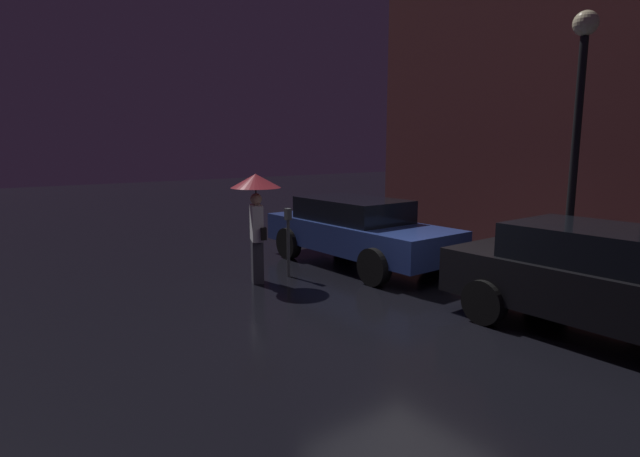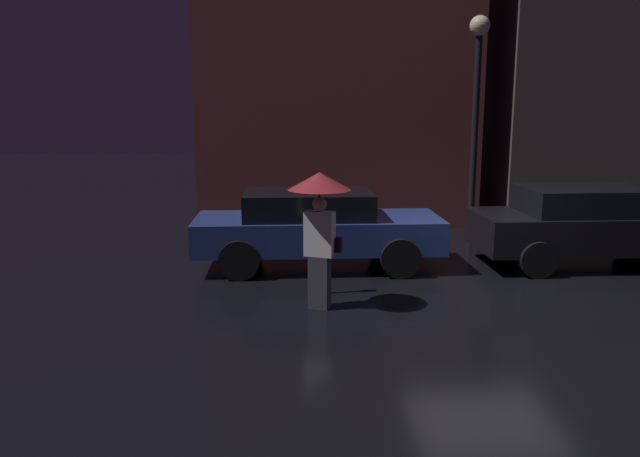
{
  "view_description": "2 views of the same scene",
  "coord_description": "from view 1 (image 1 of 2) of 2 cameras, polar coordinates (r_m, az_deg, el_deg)",
  "views": [
    {
      "loc": [
        5.0,
        -5.46,
        2.53
      ],
      "look_at": [
        -2.47,
        0.25,
        0.96
      ],
      "focal_mm": 28.0,
      "sensor_mm": 36.0,
      "label": 1
    },
    {
      "loc": [
        -3.3,
        -9.75,
        2.96
      ],
      "look_at": [
        -2.81,
        0.42,
        0.94
      ],
      "focal_mm": 35.0,
      "sensor_mm": 36.0,
      "label": 2
    }
  ],
  "objects": [
    {
      "name": "parked_car_black",
      "position": [
        7.61,
        30.22,
        -5.18
      ],
      "size": [
        4.29,
        1.96,
        1.47
      ],
      "rotation": [
        0.0,
        0.0,
        0.01
      ],
      "color": "black",
      "rests_on": "ground"
    },
    {
      "name": "parking_meter",
      "position": [
        9.61,
        -3.65,
        -0.74
      ],
      "size": [
        0.12,
        0.1,
        1.34
      ],
      "color": "#4C5154",
      "rests_on": "ground"
    },
    {
      "name": "ground_plane",
      "position": [
        7.82,
        9.74,
        -9.52
      ],
      "size": [
        60.0,
        60.0,
        0.0
      ],
      "primitive_type": "plane",
      "color": "black"
    },
    {
      "name": "parked_car_blue",
      "position": [
        10.63,
        4.2,
        -0.12
      ],
      "size": [
        4.51,
        1.9,
        1.41
      ],
      "rotation": [
        0.0,
        0.0,
        0.01
      ],
      "color": "navy",
      "rests_on": "ground"
    },
    {
      "name": "street_lamp_near",
      "position": [
        10.01,
        27.51,
        12.82
      ],
      "size": [
        0.42,
        0.42,
        4.78
      ],
      "color": "black",
      "rests_on": "ground"
    },
    {
      "name": "pedestrian_with_umbrella",
      "position": [
        9.15,
        -7.31,
        3.13
      ],
      "size": [
        0.91,
        0.91,
        2.02
      ],
      "rotation": [
        0.0,
        0.0,
        -0.39
      ],
      "color": "#383842",
      "rests_on": "ground"
    },
    {
      "name": "building_facade_left",
      "position": [
        14.03,
        22.64,
        16.27
      ],
      "size": [
        6.81,
        3.0,
        8.71
      ],
      "color": "brown",
      "rests_on": "ground"
    }
  ]
}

